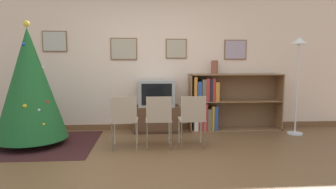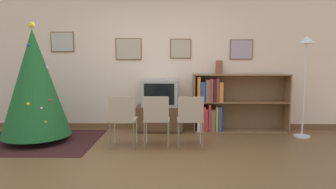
{
  "view_description": "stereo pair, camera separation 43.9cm",
  "coord_description": "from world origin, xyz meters",
  "px_view_note": "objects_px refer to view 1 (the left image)",
  "views": [
    {
      "loc": [
        -0.07,
        -3.73,
        1.36
      ],
      "look_at": [
        0.28,
        1.17,
        0.79
      ],
      "focal_mm": 32.0,
      "sensor_mm": 36.0,
      "label": 1
    },
    {
      "loc": [
        0.37,
        -3.74,
        1.36
      ],
      "look_at": [
        0.28,
        1.17,
        0.79
      ],
      "focal_mm": 32.0,
      "sensor_mm": 36.0,
      "label": 2
    }
  ],
  "objects_px": {
    "television": "(156,93)",
    "standing_lamp": "(298,60)",
    "christmas_tree": "(30,84)",
    "bookshelf": "(219,103)",
    "folding_chair_right": "(193,118)",
    "tv_console": "(156,119)",
    "folding_chair_left": "(124,119)",
    "vase": "(215,67)",
    "folding_chair_center": "(159,118)"
  },
  "relations": [
    {
      "from": "folding_chair_center",
      "to": "standing_lamp",
      "type": "xyz_separation_m",
      "value": [
        2.54,
        0.72,
        0.88
      ]
    },
    {
      "from": "folding_chair_center",
      "to": "standing_lamp",
      "type": "relative_size",
      "value": 0.47
    },
    {
      "from": "christmas_tree",
      "to": "standing_lamp",
      "type": "bearing_deg",
      "value": 4.7
    },
    {
      "from": "television",
      "to": "bookshelf",
      "type": "distance_m",
      "value": 1.23
    },
    {
      "from": "standing_lamp",
      "to": "tv_console",
      "type": "bearing_deg",
      "value": 171.54
    },
    {
      "from": "folding_chair_center",
      "to": "vase",
      "type": "distance_m",
      "value": 1.8
    },
    {
      "from": "bookshelf",
      "to": "folding_chair_right",
      "type": "bearing_deg",
      "value": -120.89
    },
    {
      "from": "tv_console",
      "to": "television",
      "type": "distance_m",
      "value": 0.49
    },
    {
      "from": "television",
      "to": "folding_chair_left",
      "type": "xyz_separation_m",
      "value": [
        -0.52,
        -1.1,
        -0.27
      ]
    },
    {
      "from": "folding_chair_left",
      "to": "folding_chair_right",
      "type": "distance_m",
      "value": 1.04
    },
    {
      "from": "christmas_tree",
      "to": "folding_chair_center",
      "type": "xyz_separation_m",
      "value": [
        2.02,
        -0.34,
        -0.51
      ]
    },
    {
      "from": "television",
      "to": "standing_lamp",
      "type": "height_order",
      "value": "standing_lamp"
    },
    {
      "from": "television",
      "to": "vase",
      "type": "height_order",
      "value": "vase"
    },
    {
      "from": "tv_console",
      "to": "folding_chair_right",
      "type": "relative_size",
      "value": 1.06
    },
    {
      "from": "vase",
      "to": "standing_lamp",
      "type": "distance_m",
      "value": 1.5
    },
    {
      "from": "christmas_tree",
      "to": "folding_chair_left",
      "type": "height_order",
      "value": "christmas_tree"
    },
    {
      "from": "standing_lamp",
      "to": "television",
      "type": "bearing_deg",
      "value": 171.6
    },
    {
      "from": "tv_console",
      "to": "folding_chair_center",
      "type": "relative_size",
      "value": 1.06
    },
    {
      "from": "bookshelf",
      "to": "tv_console",
      "type": "bearing_deg",
      "value": -177.67
    },
    {
      "from": "folding_chair_left",
      "to": "vase",
      "type": "bearing_deg",
      "value": 35.85
    },
    {
      "from": "bookshelf",
      "to": "christmas_tree",
      "type": "bearing_deg",
      "value": -166.04
    },
    {
      "from": "television",
      "to": "folding_chair_center",
      "type": "height_order",
      "value": "television"
    },
    {
      "from": "folding_chair_left",
      "to": "standing_lamp",
      "type": "bearing_deg",
      "value": 13.23
    },
    {
      "from": "vase",
      "to": "standing_lamp",
      "type": "xyz_separation_m",
      "value": [
        1.42,
        -0.47,
        0.13
      ]
    },
    {
      "from": "bookshelf",
      "to": "standing_lamp",
      "type": "bearing_deg",
      "value": -17.76
    },
    {
      "from": "christmas_tree",
      "to": "folding_chair_center",
      "type": "height_order",
      "value": "christmas_tree"
    },
    {
      "from": "christmas_tree",
      "to": "television",
      "type": "bearing_deg",
      "value": 20.38
    },
    {
      "from": "bookshelf",
      "to": "television",
      "type": "bearing_deg",
      "value": -177.55
    },
    {
      "from": "folding_chair_center",
      "to": "vase",
      "type": "bearing_deg",
      "value": 46.6
    },
    {
      "from": "folding_chair_center",
      "to": "christmas_tree",
      "type": "bearing_deg",
      "value": 170.33
    },
    {
      "from": "folding_chair_center",
      "to": "tv_console",
      "type": "bearing_deg",
      "value": 90.0
    },
    {
      "from": "christmas_tree",
      "to": "bookshelf",
      "type": "xyz_separation_m",
      "value": [
        3.23,
        0.8,
        -0.45
      ]
    },
    {
      "from": "folding_chair_center",
      "to": "standing_lamp",
      "type": "height_order",
      "value": "standing_lamp"
    },
    {
      "from": "folding_chair_right",
      "to": "standing_lamp",
      "type": "relative_size",
      "value": 0.47
    },
    {
      "from": "tv_console",
      "to": "folding_chair_left",
      "type": "height_order",
      "value": "folding_chair_left"
    },
    {
      "from": "christmas_tree",
      "to": "vase",
      "type": "xyz_separation_m",
      "value": [
        3.15,
        0.84,
        0.24
      ]
    },
    {
      "from": "folding_chair_center",
      "to": "bookshelf",
      "type": "distance_m",
      "value": 1.67
    },
    {
      "from": "christmas_tree",
      "to": "vase",
      "type": "height_order",
      "value": "christmas_tree"
    },
    {
      "from": "christmas_tree",
      "to": "bookshelf",
      "type": "distance_m",
      "value": 3.36
    },
    {
      "from": "folding_chair_center",
      "to": "vase",
      "type": "xyz_separation_m",
      "value": [
        1.12,
        1.19,
        0.75
      ]
    },
    {
      "from": "tv_console",
      "to": "vase",
      "type": "height_order",
      "value": "vase"
    },
    {
      "from": "bookshelf",
      "to": "standing_lamp",
      "type": "distance_m",
      "value": 1.62
    },
    {
      "from": "folding_chair_right",
      "to": "vase",
      "type": "bearing_deg",
      "value": 63.12
    },
    {
      "from": "folding_chair_center",
      "to": "vase",
      "type": "height_order",
      "value": "vase"
    },
    {
      "from": "tv_console",
      "to": "bookshelf",
      "type": "distance_m",
      "value": 1.24
    },
    {
      "from": "bookshelf",
      "to": "standing_lamp",
      "type": "height_order",
      "value": "standing_lamp"
    },
    {
      "from": "television",
      "to": "bookshelf",
      "type": "height_order",
      "value": "bookshelf"
    },
    {
      "from": "tv_console",
      "to": "folding_chair_right",
      "type": "height_order",
      "value": "folding_chair_right"
    },
    {
      "from": "tv_console",
      "to": "vase",
      "type": "xyz_separation_m",
      "value": [
        1.12,
        0.09,
        0.98
      ]
    },
    {
      "from": "television",
      "to": "bookshelf",
      "type": "xyz_separation_m",
      "value": [
        1.21,
        0.05,
        -0.21
      ]
    }
  ]
}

